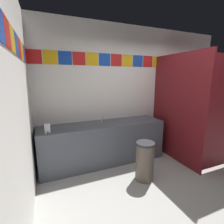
% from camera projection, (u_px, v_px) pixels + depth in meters
% --- Properties ---
extents(ground_plane, '(9.79, 9.79, 0.00)m').
position_uv_depth(ground_plane, '(188.00, 189.00, 2.58)').
color(ground_plane, '#9E9E99').
extents(wall_back, '(4.45, 0.09, 2.81)m').
position_uv_depth(wall_back, '(136.00, 91.00, 3.81)').
color(wall_back, white).
rests_on(wall_back, ground_plane).
extents(wall_side, '(0.09, 3.29, 2.81)m').
position_uv_depth(wall_side, '(11.00, 114.00, 1.44)').
color(wall_side, white).
rests_on(wall_side, ground_plane).
extents(vanity_counter, '(2.49, 0.62, 0.82)m').
position_uv_depth(vanity_counter, '(104.00, 143.00, 3.35)').
color(vanity_counter, '#4C515B').
rests_on(vanity_counter, ground_plane).
extents(faucet_center, '(0.04, 0.10, 0.14)m').
position_uv_depth(faucet_center, '(102.00, 120.00, 3.34)').
color(faucet_center, silver).
rests_on(faucet_center, vanity_counter).
extents(soap_dispenser, '(0.09, 0.09, 0.16)m').
position_uv_depth(soap_dispenser, '(47.00, 128.00, 2.69)').
color(soap_dispenser, '#B7BABF').
rests_on(soap_dispenser, vanity_counter).
extents(stall_divider, '(0.92, 1.45, 2.20)m').
position_uv_depth(stall_divider, '(192.00, 110.00, 3.21)').
color(stall_divider, maroon).
rests_on(stall_divider, ground_plane).
extents(toilet, '(0.39, 0.49, 0.74)m').
position_uv_depth(toilet, '(184.00, 137.00, 4.00)').
color(toilet, white).
rests_on(toilet, ground_plane).
extents(trash_bin, '(0.31, 0.31, 0.67)m').
position_uv_depth(trash_bin, '(145.00, 161.00, 2.77)').
color(trash_bin, brown).
rests_on(trash_bin, ground_plane).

